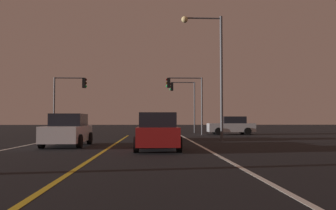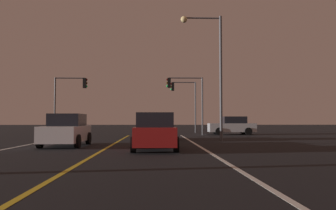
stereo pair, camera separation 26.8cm
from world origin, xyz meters
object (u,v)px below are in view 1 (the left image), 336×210
traffic_light_near_right (184,92)px  car_crossing_side (231,126)px  traffic_light_far_right (183,95)px  car_oncoming (68,131)px  street_lamp_right_far (212,61)px  car_lead_same_lane (157,132)px  car_ahead_far (160,128)px  traffic_light_near_left (70,92)px

traffic_light_near_right → car_crossing_side: bearing=-168.9°
traffic_light_near_right → traffic_light_far_right: (0.34, 5.50, 0.10)m
car_oncoming → street_lamp_right_far: (8.35, 4.23, 4.46)m
car_crossing_side → car_lead_same_lane: bearing=66.1°
car_ahead_far → street_lamp_right_far: 5.71m
car_ahead_far → car_lead_same_lane: 7.70m
car_crossing_side → traffic_light_far_right: (-4.19, 4.61, 3.21)m
traffic_light_far_right → car_lead_same_lane: bearing=81.8°
car_lead_same_lane → traffic_light_near_right: 16.00m
traffic_light_near_right → traffic_light_near_left: size_ratio=1.01×
car_ahead_far → traffic_light_far_right: traffic_light_far_right is taller
car_oncoming → car_lead_same_lane: same height
traffic_light_near_right → car_oncoming: bearing=60.6°
traffic_light_near_right → traffic_light_far_right: size_ratio=0.96×
car_ahead_far → car_crossing_side: same height
car_oncoming → traffic_light_near_left: bearing=-167.1°
car_lead_same_lane → traffic_light_near_left: 17.51m
car_ahead_far → traffic_light_far_right: (2.74, 13.27, 3.21)m
car_oncoming → traffic_light_far_right: bearing=157.5°
traffic_light_near_right → street_lamp_right_far: (1.01, -8.78, 1.35)m
traffic_light_near_left → car_crossing_side: bearing=3.4°
traffic_light_near_right → traffic_light_far_right: bearing=-93.5°
car_ahead_far → car_lead_same_lane: (-0.30, -7.69, 0.00)m
car_oncoming → traffic_light_near_right: (7.34, 13.00, 3.11)m
car_oncoming → traffic_light_near_right: size_ratio=0.82×
traffic_light_near_left → street_lamp_right_far: bearing=-37.7°
car_lead_same_lane → traffic_light_near_right: size_ratio=0.82×
car_crossing_side → traffic_light_far_right: traffic_light_far_right is taller
car_ahead_far → car_crossing_side: bearing=-38.7°
car_crossing_side → street_lamp_right_far: bearing=70.0°
car_lead_same_lane → street_lamp_right_far: (3.71, 6.68, 4.46)m
car_oncoming → traffic_light_near_left: 13.68m
traffic_light_far_right → car_crossing_side: bearing=132.3°
car_ahead_far → street_lamp_right_far: size_ratio=0.52×
car_crossing_side → traffic_light_near_right: 5.57m
car_lead_same_lane → street_lamp_right_far: size_ratio=0.52×
car_oncoming → street_lamp_right_far: bearing=116.8°
traffic_light_near_left → car_lead_same_lane: bearing=-63.7°
car_crossing_side → traffic_light_near_right: (-4.53, -0.89, 3.11)m
traffic_light_near_right → street_lamp_right_far: size_ratio=0.63×
car_ahead_far → car_crossing_side: size_ratio=1.00×
traffic_light_near_right → traffic_light_far_right: 5.51m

